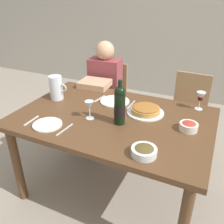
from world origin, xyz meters
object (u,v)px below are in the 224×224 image
object	(u,v)px
wine_glass_right_diner	(201,97)
dinner_plate_left_setting	(115,101)
salad_bowl	(189,126)
chair_right	(188,110)
wine_glass_left_diner	(89,106)
wine_bottle	(120,105)
olive_bowl	(144,151)
dining_table	(113,126)
chair_left	(109,96)
water_pitcher	(56,89)
diner_left	(101,94)
baked_tart	(146,110)
dinner_plate_right_setting	(47,125)

from	to	relation	value
wine_glass_right_diner	dinner_plate_left_setting	distance (m)	0.71
salad_bowl	chair_right	bearing A→B (deg)	97.39
wine_glass_left_diner	salad_bowl	bearing A→B (deg)	11.43
salad_bowl	wine_glass_right_diner	xyz separation A→B (m)	(0.02, 0.37, 0.08)
wine_bottle	olive_bowl	size ratio (longest dim) A/B	2.14
dining_table	wine_glass_left_diner	size ratio (longest dim) A/B	10.48
dinner_plate_left_setting	chair_left	size ratio (longest dim) A/B	0.29
water_pitcher	chair_right	bearing A→B (deg)	37.88
water_pitcher	diner_left	world-z (taller)	diner_left
water_pitcher	wine_glass_right_diner	bearing A→B (deg)	15.31
dining_table	chair_left	bearing A→B (deg)	117.21
baked_tart	chair_right	xyz separation A→B (m)	(0.24, 0.74, -0.29)
chair_right	wine_bottle	bearing A→B (deg)	72.05
diner_left	chair_right	bearing A→B (deg)	-169.47
wine_glass_left_diner	chair_right	world-z (taller)	wine_glass_left_diner
salad_bowl	dinner_plate_left_setting	size ratio (longest dim) A/B	0.50
baked_tart	wine_glass_left_diner	size ratio (longest dim) A/B	2.05
wine_glass_left_diner	diner_left	size ratio (longest dim) A/B	0.12
dinner_plate_right_setting	dinner_plate_left_setting	bearing A→B (deg)	64.22
water_pitcher	olive_bowl	world-z (taller)	water_pitcher
baked_tart	chair_left	size ratio (longest dim) A/B	0.34
wine_glass_right_diner	diner_left	xyz separation A→B (m)	(-1.03, 0.25, -0.25)
diner_left	chair_right	size ratio (longest dim) A/B	1.33
baked_tart	olive_bowl	size ratio (longest dim) A/B	1.88
chair_right	baked_tart	bearing A→B (deg)	74.56
dinner_plate_left_setting	diner_left	size ratio (longest dim) A/B	0.22
olive_bowl	chair_right	xyz separation A→B (m)	(0.08, 1.26, -0.29)
wine_bottle	dinner_plate_left_setting	world-z (taller)	wine_bottle
dining_table	baked_tart	xyz separation A→B (m)	(0.21, 0.16, 0.12)
baked_tart	olive_bowl	xyz separation A→B (m)	(0.16, -0.52, 0.00)
wine_bottle	baked_tart	xyz separation A→B (m)	(0.12, 0.23, -0.12)
wine_glass_left_diner	dinner_plate_left_setting	xyz separation A→B (m)	(0.05, 0.35, -0.10)
wine_glass_left_diner	dining_table	bearing A→B (deg)	36.38
wine_glass_right_diner	dinner_plate_left_setting	xyz separation A→B (m)	(-0.68, -0.16, -0.10)
water_pitcher	salad_bowl	xyz separation A→B (m)	(1.15, -0.05, -0.06)
olive_bowl	dinner_plate_left_setting	world-z (taller)	olive_bowl
wine_glass_left_diner	diner_left	distance (m)	0.85
salad_bowl	dinner_plate_left_setting	world-z (taller)	salad_bowl
wine_glass_left_diner	chair_right	size ratio (longest dim) A/B	0.16
water_pitcher	wine_glass_left_diner	bearing A→B (deg)	-23.26
dinner_plate_right_setting	chair_left	xyz separation A→B (m)	(-0.09, 1.22, -0.27)
wine_bottle	chair_right	size ratio (longest dim) A/B	0.38
baked_tart	olive_bowl	bearing A→B (deg)	-72.85
olive_bowl	wine_glass_right_diner	bearing A→B (deg)	74.64
baked_tart	wine_glass_left_diner	xyz separation A→B (m)	(-0.36, -0.26, 0.08)
olive_bowl	diner_left	bearing A→B (deg)	128.68
wine_bottle	chair_right	xyz separation A→B (m)	(0.36, 0.97, -0.41)
dining_table	olive_bowl	world-z (taller)	olive_bowl
water_pitcher	wine_glass_right_diner	xyz separation A→B (m)	(1.18, 0.32, 0.02)
dining_table	dinner_plate_left_setting	xyz separation A→B (m)	(-0.09, 0.24, 0.10)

